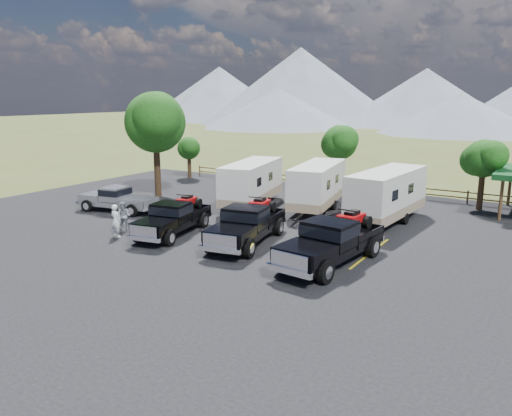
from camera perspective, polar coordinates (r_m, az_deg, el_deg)
The scene contains 18 objects.
ground at distance 24.32m, azimuth -3.79°, elevation -5.40°, with size 320.00×320.00×0.00m, color #4A5323.
asphalt_lot at distance 26.69m, azimuth -0.03°, elevation -3.66°, with size 44.00×34.00×0.04m, color black.
stall_lines at distance 27.50m, azimuth 1.07°, elevation -3.11°, with size 12.12×5.50×0.01m.
tree_big_nw at distance 38.14m, azimuth -11.47°, elevation 9.57°, with size 5.54×5.18×7.84m.
tree_ne_a at distance 36.25m, azimuth 24.57°, elevation 5.16°, with size 3.11×2.92×4.76m.
tree_north at distance 40.99m, azimuth 9.54°, elevation 7.39°, with size 3.46×3.24×5.25m.
tree_nw_small at distance 46.62m, azimuth -7.70°, elevation 6.79°, with size 2.59×2.43×3.85m.
rail_fence at distance 39.58m, azimuth 14.47°, elevation 2.25°, with size 36.12×0.12×1.00m.
mountain_range at distance 126.47m, azimuth 22.82°, elevation 11.98°, with size 209.00×71.00×20.00m.
rig_left at distance 27.85m, azimuth -9.41°, elevation -1.03°, with size 3.06×6.28×2.01m.
rig_center at distance 25.81m, azimuth -0.98°, elevation -1.75°, with size 3.23×6.87×2.21m.
rig_right at distance 22.91m, azimuth 8.69°, elevation -3.68°, with size 3.00×7.07×2.29m.
trailer_left at distance 34.35m, azimuth -0.49°, elevation 2.85°, with size 3.79×8.82×3.06m.
trailer_center at distance 33.55m, azimuth 7.06°, elevation 2.52°, with size 3.56×8.87×3.07m.
trailer_right at distance 30.85m, azimuth 14.73°, elevation 1.38°, with size 2.87×9.13×3.16m.
pickup_silver at distance 34.06m, azimuth -15.56°, elevation 1.02°, with size 5.75×2.64×1.66m.
person_a at distance 28.03m, azimuth -15.74°, elevation -1.41°, with size 0.65×0.43×1.78m, color white.
person_b at distance 29.19m, azimuth -14.88°, elevation -0.92°, with size 0.81×0.63×1.67m, color gray.
Camera 1 is at (13.55, -18.71, 7.59)m, focal length 35.00 mm.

